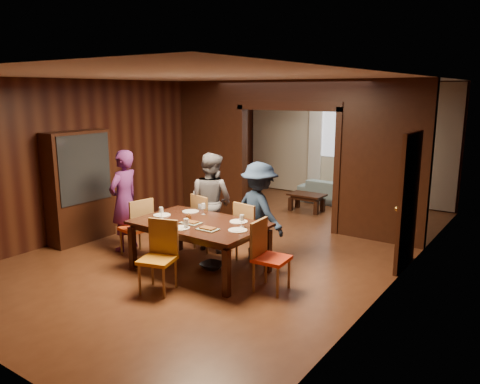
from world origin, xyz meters
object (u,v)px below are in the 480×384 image
Objects in this scene: person_purple at (124,201)px; sofa at (340,192)px; chair_right at (272,257)px; coffee_table at (307,202)px; chair_left at (136,227)px; person_navy at (259,212)px; chair_near at (157,257)px; chair_far_r at (252,231)px; hutch at (79,187)px; chair_far_l at (209,222)px; person_grey at (211,201)px; dining_table at (200,246)px.

sofa is (1.72, 5.23, -0.58)m from person_purple.
person_purple is 1.78× the size of chair_right.
coffee_table is 4.37m from chair_left.
person_navy is 0.82× the size of sofa.
chair_near is at bearing 68.11° from chair_left.
sofa is (-0.44, 4.34, -0.51)m from person_navy.
person_purple is at bearing -108.19° from coffee_table.
person_navy reaches higher than chair_far_r.
hutch reaches higher than chair_far_r.
coffee_table is 3.45m from chair_far_r.
coffee_table is (-0.79, 3.26, -0.60)m from person_navy.
chair_left is 1.00× the size of chair_far_l.
chair_left is 1.00× the size of chair_right.
person_grey is (1.18, 0.89, -0.03)m from person_purple.
coffee_table is 0.82× the size of chair_right.
person_grey is 1.73× the size of chair_near.
hutch is at bearing 24.69° from person_grey.
person_grey is at bearing -93.23° from coffee_table.
chair_far_r is at bearing 63.09° from dining_table.
hutch is at bearing 86.94° from chair_right.
chair_left is at bearing 76.21° from sofa.
person_navy is at bearing -115.77° from chair_far_r.
person_navy is 1.64× the size of chair_near.
chair_far_l is at bearing 90.04° from chair_near.
person_grey is 1.73× the size of chair_left.
sofa is 1.14m from coffee_table.
person_purple is at bearing 85.01° from chair_right.
sofa is 2.02× the size of chair_near.
person_grey is at bearing 24.48° from hutch.
person_navy is 1.12m from dining_table.
person_grey is at bearing -99.95° from chair_far_l.
hutch reaches higher than sofa.
chair_left is 1.59m from chair_near.
chair_right is (1.58, -4.18, 0.28)m from coffee_table.
person_purple is 1.48m from person_grey.
dining_table is at bearing 90.07° from sofa.
chair_near is at bearing 85.89° from chair_far_r.
chair_right is at bearing 149.66° from person_navy.
person_navy is at bearing 105.34° from person_purple.
chair_left is (-1.32, -0.06, 0.10)m from dining_table.
chair_far_r reaches higher than coffee_table.
dining_table is 2.44× the size of coffee_table.
chair_right is (0.79, -0.92, -0.31)m from person_navy.
coffee_table is (-0.35, -1.08, -0.09)m from sofa.
chair_far_r is 3.30m from hutch.
person_grey is 3.33m from coffee_table.
person_navy is at bearing 59.34° from chair_near.
chair_far_l and chair_near have the same top height.
chair_far_l is at bearing 21.73° from person_navy.
coffee_table is 5.12m from chair_near.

